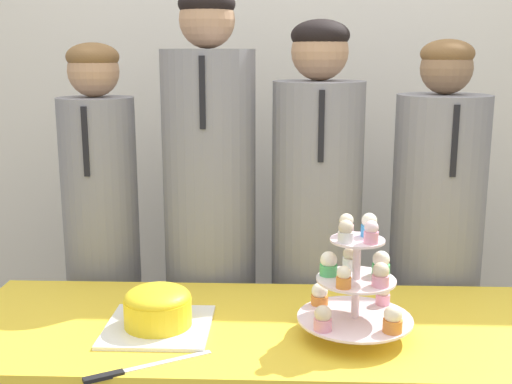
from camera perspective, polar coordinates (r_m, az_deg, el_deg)
name	(u,v)px	position (r m, az deg, el deg)	size (l,w,h in m)	color
wall_back	(281,81)	(2.75, 2.22, 9.86)	(9.00, 0.06, 2.70)	silver
round_cake	(158,309)	(1.73, -8.74, -10.21)	(0.27, 0.27, 0.12)	white
cake_knife	(128,370)	(1.55, -11.33, -15.29)	(0.28, 0.17, 0.01)	silver
cupcake_stand	(356,282)	(1.65, 8.87, -7.89)	(0.29, 0.29, 0.32)	silver
student_0	(104,271)	(2.31, -13.36, -6.84)	(0.25, 0.26, 1.50)	gray
student_1	(211,254)	(2.22, -4.06, -5.48)	(0.31, 0.31, 1.67)	gray
student_2	(315,267)	(2.22, 5.30, -6.65)	(0.30, 0.31, 1.57)	gray
student_3	(433,279)	(2.29, 15.48, -7.44)	(0.30, 0.31, 1.51)	gray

